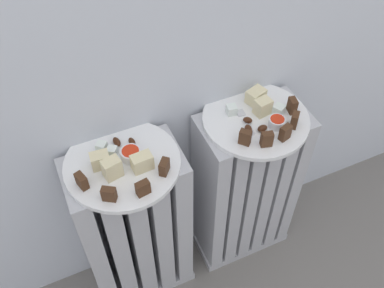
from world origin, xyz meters
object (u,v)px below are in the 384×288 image
at_px(radiator_right, 245,188).
at_px(jam_bowl_right, 277,122).
at_px(radiator_left, 135,230).
at_px(plate_right, 256,119).
at_px(plate_left, 122,163).
at_px(jam_bowl_left, 131,154).
at_px(fork, 245,120).

bearing_deg(radiator_right, jam_bowl_right, -55.21).
relative_size(radiator_left, radiator_right, 1.00).
xyz_separation_m(radiator_right, jam_bowl_right, (0.03, -0.05, 0.32)).
bearing_deg(plate_right, jam_bowl_right, -55.21).
distance_m(plate_left, plate_right, 0.35).
height_order(plate_left, jam_bowl_right, jam_bowl_right).
height_order(jam_bowl_left, fork, jam_bowl_left).
relative_size(jam_bowl_right, fork, 0.46).
height_order(radiator_left, jam_bowl_left, jam_bowl_left).
xyz_separation_m(plate_left, plate_right, (0.35, 0.00, 0.00)).
distance_m(plate_left, jam_bowl_right, 0.39).
distance_m(plate_right, jam_bowl_left, 0.33).
relative_size(radiator_left, plate_right, 2.15).
xyz_separation_m(jam_bowl_left, jam_bowl_right, (0.36, -0.05, -0.00)).
distance_m(plate_right, fork, 0.03).
bearing_deg(fork, radiator_right, -5.39).
xyz_separation_m(plate_right, jam_bowl_left, (-0.33, 0.00, 0.02)).
relative_size(radiator_right, jam_bowl_right, 13.81).
bearing_deg(radiator_left, radiator_right, 0.00).
relative_size(radiator_left, plate_left, 2.15).
height_order(plate_right, jam_bowl_left, jam_bowl_left).
bearing_deg(jam_bowl_right, fork, 142.10).
xyz_separation_m(radiator_right, jam_bowl_left, (-0.33, 0.00, 0.32)).
relative_size(radiator_left, fork, 6.41).
relative_size(jam_bowl_left, fork, 0.53).
height_order(plate_left, fork, fork).
xyz_separation_m(radiator_right, plate_right, (-0.00, 0.00, 0.30)).
height_order(radiator_right, jam_bowl_left, jam_bowl_left).
xyz_separation_m(jam_bowl_right, fork, (-0.06, 0.05, -0.01)).
height_order(radiator_left, jam_bowl_right, jam_bowl_right).
xyz_separation_m(radiator_left, plate_left, (0.00, 0.00, 0.30)).
relative_size(plate_left, fork, 2.98).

